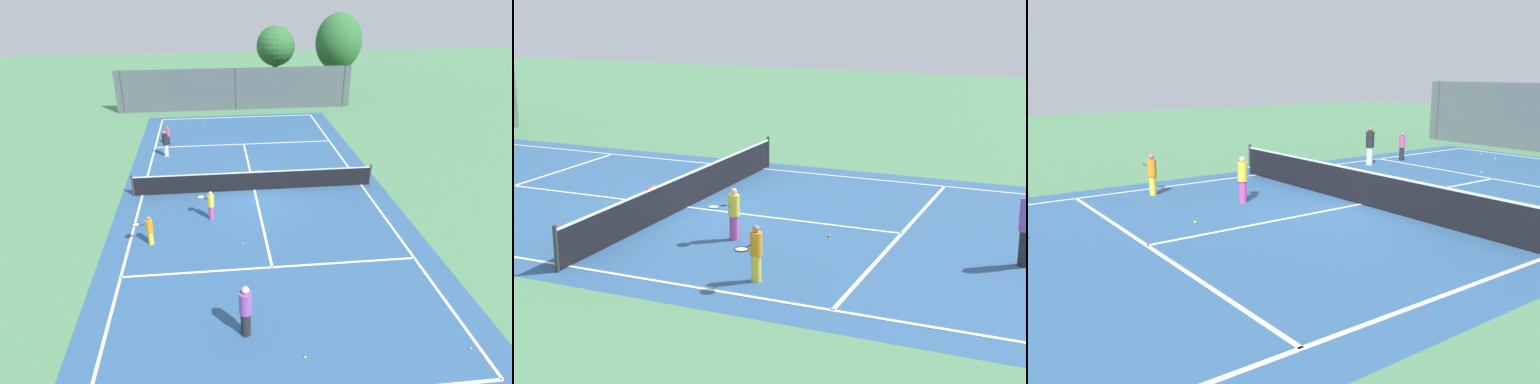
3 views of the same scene
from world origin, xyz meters
The scene contains 19 objects.
ground_plane centered at (0.00, 0.00, 0.00)m, with size 80.00×80.00×0.00m, color #4C8456.
court_surface centered at (0.00, 0.00, 0.00)m, with size 13.00×25.00×0.01m.
tennis_net centered at (0.00, 0.00, 0.51)m, with size 11.90×0.10×1.10m.
perimeter_fence centered at (0.00, 14.00, 1.60)m, with size 18.00×0.12×3.20m.
tree_0 centered at (3.55, 17.32, 4.16)m, with size 3.15×3.15×5.79m.
tree_1 centered at (8.79, 17.37, 4.41)m, with size 3.80×3.51×6.72m.
player_0 centered at (-4.70, 4.98, 0.79)m, with size 0.33×0.33×1.55m.
player_1 centered at (-1.26, -9.59, 0.92)m, with size 0.39×0.39×1.80m.
player_2 centered at (-4.64, -4.33, 0.66)m, with size 0.86×0.42×1.28m.
player_3 centered at (-4.70, 6.91, 0.61)m, with size 0.25×0.25×1.19m.
player_4 centered at (-2.20, -2.59, 0.70)m, with size 0.79×0.73×1.35m.
ball_crate centered at (0.36, 1.33, 0.18)m, with size 0.37×0.38×0.43m.
tennis_ball_0 centered at (-0.85, 7.00, 0.03)m, with size 0.07×0.07×0.07m, color #CCE533.
tennis_ball_1 centered at (0.34, -10.69, 0.03)m, with size 0.07×0.07×0.07m, color #CCE533.
tennis_ball_2 centered at (-0.98, -4.74, 0.03)m, with size 0.07×0.07×0.07m, color #CCE533.
tennis_ball_3 centered at (-2.48, 10.39, 0.03)m, with size 0.07×0.07×0.07m, color #CCE533.
tennis_ball_4 centered at (5.20, -10.89, 0.03)m, with size 0.07×0.07×0.07m, color #CCE533.
tennis_ball_5 centered at (2.98, 1.30, 0.03)m, with size 0.07×0.07×0.07m, color #CCE533.
tennis_ball_6 centered at (-3.63, 10.99, 0.03)m, with size 0.07×0.07×0.07m, color #CCE533.
Camera 1 is at (-2.01, -19.46, 9.93)m, focal length 30.78 mm.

